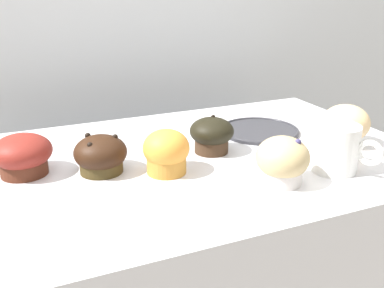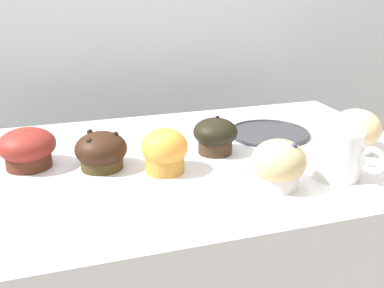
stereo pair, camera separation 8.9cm
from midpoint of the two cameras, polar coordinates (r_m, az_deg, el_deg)
wall_back at (r=1.51m, az=-5.32°, el=4.76°), size 3.20×0.10×1.80m
muffin_front_center at (r=1.04m, az=22.41°, el=1.46°), size 0.11×0.11×0.09m
muffin_back_left at (r=0.86m, az=-0.57°, el=-0.96°), size 0.09×0.09×0.09m
muffin_back_right at (r=0.92m, az=-17.66°, el=-0.56°), size 0.11×0.11×0.08m
muffin_front_left at (r=0.96m, az=5.63°, el=1.07°), size 0.09×0.09×0.08m
muffin_front_right at (r=0.89m, az=-8.73°, el=-0.89°), size 0.10×0.10×0.07m
muffin_back_center at (r=0.82m, az=14.02°, el=-2.61°), size 0.10×0.10×0.09m
coffee_cup at (r=0.89m, az=20.93°, el=-1.13°), size 0.09×0.12×0.09m
serving_plate at (r=1.10m, az=12.05°, el=1.37°), size 0.19×0.19×0.01m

